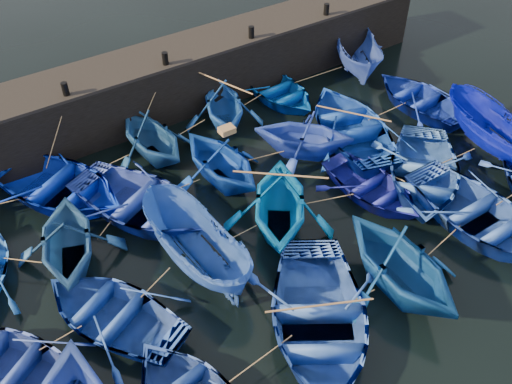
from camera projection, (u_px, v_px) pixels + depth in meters
ground at (312, 265)px, 18.09m from camera, size 120.00×120.00×0.00m
quay_wall at (160, 84)px, 23.75m from camera, size 26.00×2.50×2.50m
quay_top at (156, 56)px, 22.87m from camera, size 26.00×2.50×0.12m
bollard_1 at (65, 89)px, 20.47m from camera, size 0.24×0.24×0.50m
bollard_2 at (165, 58)px, 22.10m from camera, size 0.24×0.24×0.50m
bollard_3 at (251, 32)px, 23.74m from camera, size 0.24×0.24×0.50m
bollard_4 at (326, 9)px, 25.38m from camera, size 0.24×0.24×0.50m
boat_1 at (57, 186)px, 20.02m from camera, size 6.11×6.71×1.14m
boat_2 at (151, 136)px, 21.47m from camera, size 3.72×4.18×2.02m
boat_3 at (223, 104)px, 23.13m from camera, size 4.44×4.72×1.98m
boat_4 at (278, 91)px, 24.88m from camera, size 3.30×4.46×0.89m
boat_5 at (358, 54)px, 26.30m from camera, size 4.02×5.15×1.89m
boat_7 at (67, 240)px, 17.47m from camera, size 4.51×4.86×2.09m
boat_8 at (141, 203)px, 19.37m from camera, size 5.95×6.69×1.15m
boat_9 at (221, 159)px, 20.34m from camera, size 3.85×4.36×2.13m
boat_10 at (304, 134)px, 21.60m from camera, size 5.01×5.00×2.00m
boat_11 at (352, 126)px, 22.67m from camera, size 5.43×6.52×1.17m
boat_12 at (420, 98)px, 24.38m from camera, size 3.48×4.71×0.94m
boat_13 at (6, 368)px, 14.83m from camera, size 5.47×5.85×0.99m
boat_14 at (113, 313)px, 16.14m from camera, size 5.05×5.63×0.96m
boat_15 at (195, 247)px, 17.38m from camera, size 2.32×5.04×1.89m
boat_16 at (279, 202)px, 18.58m from camera, size 5.56×5.69×2.28m
boat_17 at (372, 187)px, 20.19m from camera, size 3.29×4.36×0.85m
boat_18 at (423, 172)px, 20.59m from camera, size 6.57×6.56×1.12m
boat_19 at (493, 133)px, 21.75m from camera, size 2.12×4.96×1.88m
boat_22 at (318, 319)px, 15.83m from camera, size 6.61×7.13×1.20m
boat_23 at (401, 262)px, 16.60m from camera, size 4.06×4.66×2.38m
boat_24 at (479, 215)px, 18.95m from camera, size 3.95×5.51×1.14m
wooden_crate at (227, 130)px, 19.68m from camera, size 0.54×0.40×0.22m
mooring_ropes at (224, 160)px, 20.62m from camera, size 18.74×11.96×2.10m
loose_oars at (292, 156)px, 19.48m from camera, size 9.07×12.26×1.17m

